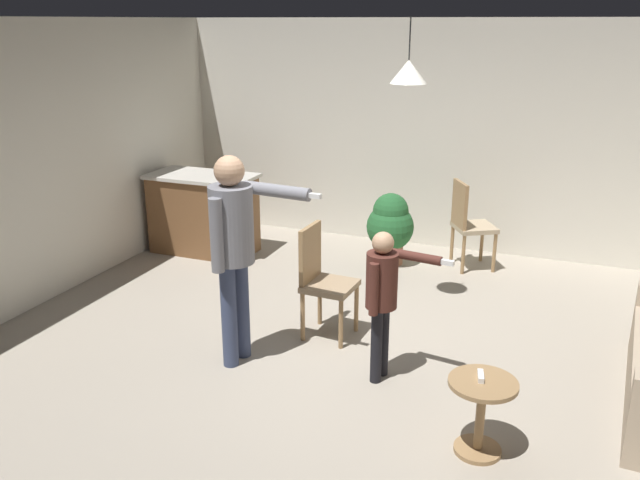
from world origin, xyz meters
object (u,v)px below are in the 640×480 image
object	(u,v)px
person_adult	(234,238)
spare_remote_on_table	(481,376)
person_child	(383,290)
dining_chair_near_wall	(322,277)
dining_chair_by_counter	(468,222)
potted_plant_corner	(390,225)
kitchen_counter	(204,213)
side_table_by_couch	(481,408)

from	to	relation	value
person_adult	spare_remote_on_table	bearing A→B (deg)	82.24
person_child	dining_chair_near_wall	xyz separation A→B (m)	(-0.70, 0.54, -0.20)
dining_chair_by_counter	potted_plant_corner	bearing A→B (deg)	-109.15
potted_plant_corner	spare_remote_on_table	bearing A→B (deg)	-64.87
kitchen_counter	potted_plant_corner	size ratio (longest dim) A/B	1.52
dining_chair_near_wall	potted_plant_corner	xyz separation A→B (m)	(0.06, 1.98, -0.09)
dining_chair_near_wall	dining_chair_by_counter	bearing A→B (deg)	159.94
potted_plant_corner	person_adult	bearing A→B (deg)	-101.02
dining_chair_by_counter	potted_plant_corner	size ratio (longest dim) A/B	1.21
spare_remote_on_table	person_adult	bearing A→B (deg)	166.52
person_adult	dining_chair_by_counter	bearing A→B (deg)	160.04
spare_remote_on_table	dining_chair_near_wall	bearing A→B (deg)	142.47
person_child	spare_remote_on_table	distance (m)	1.07
person_adult	dining_chair_near_wall	size ratio (longest dim) A/B	1.71
person_adult	dining_chair_near_wall	distance (m)	0.99
potted_plant_corner	spare_remote_on_table	world-z (taller)	potted_plant_corner
kitchen_counter	side_table_by_couch	xyz separation A→B (m)	(3.69, -2.76, -0.15)
side_table_by_couch	person_adult	distance (m)	2.21
kitchen_counter	person_child	distance (m)	3.53
kitchen_counter	person_child	xyz separation A→B (m)	(2.83, -2.10, 0.27)
person_adult	potted_plant_corner	xyz separation A→B (m)	(0.52, 2.68, -0.61)
person_child	spare_remote_on_table	xyz separation A→B (m)	(0.83, -0.64, -0.21)
person_child	dining_chair_near_wall	size ratio (longest dim) A/B	1.20
person_adult	potted_plant_corner	world-z (taller)	person_adult
spare_remote_on_table	person_child	bearing A→B (deg)	142.68
kitchen_counter	dining_chair_near_wall	xyz separation A→B (m)	(2.13, -1.55, 0.07)
person_child	potted_plant_corner	distance (m)	2.62
potted_plant_corner	dining_chair_near_wall	bearing A→B (deg)	-91.65
side_table_by_couch	person_child	bearing A→B (deg)	142.31
side_table_by_couch	dining_chair_near_wall	bearing A→B (deg)	142.27
person_child	spare_remote_on_table	bearing A→B (deg)	60.72
person_adult	potted_plant_corner	bearing A→B (deg)	174.71
side_table_by_couch	dining_chair_by_counter	xyz separation A→B (m)	(-0.65, 3.35, 0.22)
dining_chair_by_counter	dining_chair_near_wall	bearing A→B (deg)	-53.43
person_adult	potted_plant_corner	distance (m)	2.79
dining_chair_by_counter	side_table_by_couch	bearing A→B (deg)	-19.53
dining_chair_by_counter	dining_chair_near_wall	distance (m)	2.33
side_table_by_couch	dining_chair_by_counter	bearing A→B (deg)	101.03
side_table_by_couch	person_adult	size ratio (longest dim) A/B	0.30
side_table_by_couch	dining_chair_by_counter	world-z (taller)	dining_chair_by_counter
side_table_by_couch	kitchen_counter	bearing A→B (deg)	143.22
person_adult	person_child	size ratio (longest dim) A/B	1.42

